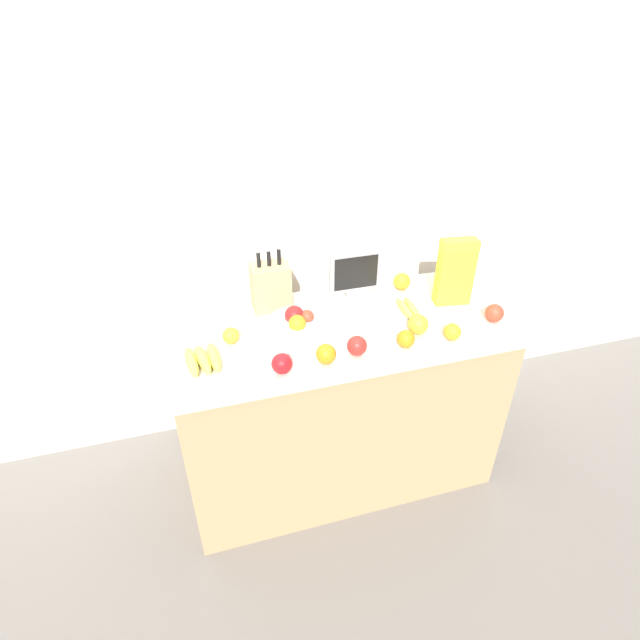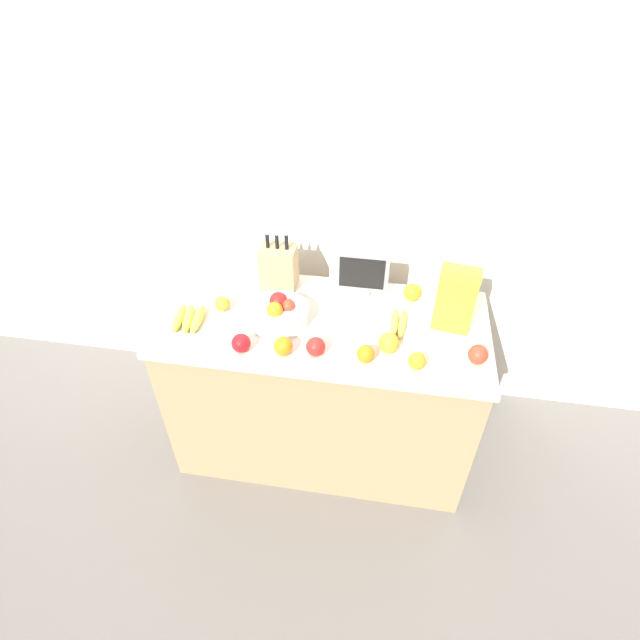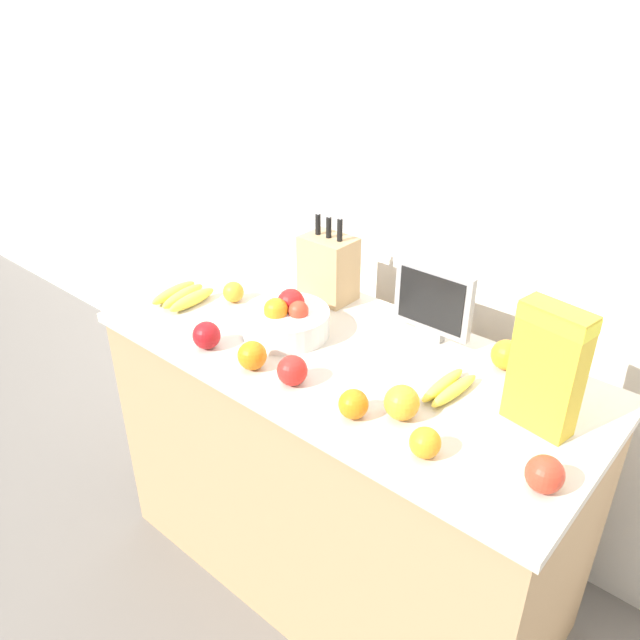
% 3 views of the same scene
% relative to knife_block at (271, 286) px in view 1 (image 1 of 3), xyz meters
% --- Properties ---
extents(ground_plane, '(14.00, 14.00, 0.00)m').
position_rel_knife_block_xyz_m(ground_plane, '(0.26, -0.24, -1.02)').
color(ground_plane, slate).
extents(wall_back, '(9.00, 0.06, 2.60)m').
position_rel_knife_block_xyz_m(wall_back, '(0.26, 0.32, 0.28)').
color(wall_back, silver).
rests_on(wall_back, ground_plane).
extents(counter, '(1.49, 0.68, 0.91)m').
position_rel_knife_block_xyz_m(counter, '(0.26, -0.24, -0.56)').
color(counter, tan).
rests_on(counter, ground_plane).
extents(knife_block, '(0.17, 0.13, 0.31)m').
position_rel_knife_block_xyz_m(knife_block, '(0.00, 0.00, 0.00)').
color(knife_block, tan).
rests_on(knife_block, counter).
extents(small_monitor, '(0.25, 0.03, 0.23)m').
position_rel_knife_block_xyz_m(small_monitor, '(0.40, -0.01, 0.01)').
color(small_monitor, gray).
rests_on(small_monitor, counter).
extents(cereal_box, '(0.17, 0.10, 0.32)m').
position_rel_knife_block_xyz_m(cereal_box, '(0.82, -0.19, 0.06)').
color(cereal_box, gold).
rests_on(cereal_box, counter).
extents(fruit_bowl, '(0.26, 0.26, 0.13)m').
position_rel_knife_block_xyz_m(fruit_bowl, '(0.06, -0.27, -0.06)').
color(fruit_bowl, silver).
rests_on(fruit_bowl, counter).
extents(banana_bunch_left, '(0.15, 0.20, 0.04)m').
position_rel_knife_block_xyz_m(banana_bunch_left, '(-0.34, -0.34, -0.09)').
color(banana_bunch_left, yellow).
rests_on(banana_bunch_left, counter).
extents(banana_bunch_right, '(0.08, 0.20, 0.03)m').
position_rel_knife_block_xyz_m(banana_bunch_right, '(0.59, -0.22, -0.09)').
color(banana_bunch_right, yellow).
rests_on(banana_bunch_right, counter).
extents(apple_middle, '(0.08, 0.08, 0.08)m').
position_rel_knife_block_xyz_m(apple_middle, '(-0.06, -0.48, -0.07)').
color(apple_middle, '#A31419').
rests_on(apple_middle, counter).
extents(apple_rightmost, '(0.08, 0.08, 0.08)m').
position_rel_knife_block_xyz_m(apple_rightmost, '(0.26, -0.45, -0.07)').
color(apple_rightmost, red).
rests_on(apple_rightmost, counter).
extents(apple_near_bananas, '(0.08, 0.08, 0.08)m').
position_rel_knife_block_xyz_m(apple_near_bananas, '(0.92, -0.39, -0.07)').
color(apple_near_bananas, red).
rests_on(apple_near_bananas, counter).
extents(orange_front_center, '(0.07, 0.07, 0.07)m').
position_rel_knife_block_xyz_m(orange_front_center, '(0.46, -0.46, -0.07)').
color(orange_front_center, orange).
rests_on(orange_front_center, counter).
extents(orange_mid_left, '(0.08, 0.08, 0.08)m').
position_rel_knife_block_xyz_m(orange_mid_left, '(0.65, -0.01, -0.07)').
color(orange_mid_left, orange).
rests_on(orange_mid_left, counter).
extents(orange_mid_right, '(0.09, 0.09, 0.09)m').
position_rel_knife_block_xyz_m(orange_mid_right, '(0.55, -0.38, -0.07)').
color(orange_mid_right, orange).
rests_on(orange_mid_right, counter).
extents(orange_front_right, '(0.07, 0.07, 0.07)m').
position_rel_knife_block_xyz_m(orange_front_right, '(-0.22, -0.23, -0.07)').
color(orange_front_right, orange).
rests_on(orange_front_right, counter).
extents(orange_back_center, '(0.07, 0.07, 0.07)m').
position_rel_knife_block_xyz_m(orange_back_center, '(0.67, -0.46, -0.07)').
color(orange_back_center, orange).
rests_on(orange_back_center, counter).
extents(orange_by_cereal, '(0.08, 0.08, 0.08)m').
position_rel_knife_block_xyz_m(orange_by_cereal, '(0.12, -0.47, -0.07)').
color(orange_by_cereal, orange).
rests_on(orange_by_cereal, counter).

